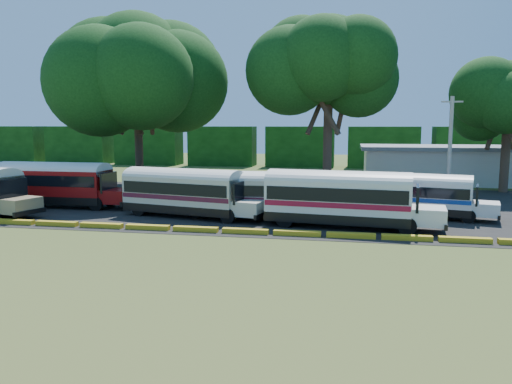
% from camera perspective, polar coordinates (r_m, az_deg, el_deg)
% --- Properties ---
extents(ground, '(160.00, 160.00, 0.00)m').
position_cam_1_polar(ground, '(28.35, -4.61, -5.09)').
color(ground, '#31501A').
rests_on(ground, ground).
extents(asphalt_strip, '(64.00, 24.00, 0.02)m').
position_cam_1_polar(asphalt_strip, '(39.67, 1.35, -1.37)').
color(asphalt_strip, black).
rests_on(asphalt_strip, ground).
extents(curb, '(53.70, 0.45, 0.30)m').
position_cam_1_polar(curb, '(29.26, -4.10, -4.38)').
color(curb, '#C09116').
rests_on(curb, ground).
extents(terminal_building, '(19.00, 9.00, 4.00)m').
position_cam_1_polar(terminal_building, '(57.81, 21.31, 2.98)').
color(terminal_building, beige).
rests_on(terminal_building, ground).
extents(treeline_backdrop, '(130.00, 4.00, 6.00)m').
position_cam_1_polar(treeline_backdrop, '(75.09, 5.09, 5.18)').
color(treeline_backdrop, black).
rests_on(treeline_backdrop, ground).
extents(bus_red, '(10.52, 2.74, 3.45)m').
position_cam_1_polar(bus_red, '(41.01, -21.82, 1.15)').
color(bus_red, black).
rests_on(bus_red, ground).
extents(bus_cream_west, '(10.40, 4.59, 3.32)m').
position_cam_1_polar(bus_cream_west, '(34.27, -8.03, 0.27)').
color(bus_cream_west, black).
rests_on(bus_cream_west, ground).
extents(bus_cream_east, '(9.70, 2.62, 3.17)m').
position_cam_1_polar(bus_cream_east, '(33.80, -1.53, 0.09)').
color(bus_cream_east, black).
rests_on(bus_cream_east, ground).
extents(bus_white_red, '(10.89, 3.84, 3.50)m').
position_cam_1_polar(bus_white_red, '(30.84, 9.78, -0.40)').
color(bus_white_red, black).
rests_on(bus_white_red, ground).
extents(bus_white_blue, '(9.40, 4.31, 3.00)m').
position_cam_1_polar(bus_white_blue, '(35.61, 17.88, -0.05)').
color(bus_white_blue, black).
rests_on(bus_white_blue, ground).
extents(tree_west, '(14.58, 14.58, 17.13)m').
position_cam_1_polar(tree_west, '(51.54, -13.50, 13.62)').
color(tree_west, '#37291B').
rests_on(tree_west, ground).
extents(tree_center, '(10.75, 10.75, 15.90)m').
position_cam_1_polar(tree_center, '(46.29, 8.36, 14.61)').
color(tree_center, '#37291B').
rests_on(tree_center, ground).
extents(tree_east, '(8.37, 8.37, 12.06)m').
position_cam_1_polar(tree_east, '(51.77, 26.97, 9.83)').
color(tree_east, '#37291B').
rests_on(tree_east, ground).
extents(utility_pole, '(1.60, 0.30, 8.44)m').
position_cam_1_polar(utility_pole, '(41.71, 21.27, 4.52)').
color(utility_pole, '#99958B').
rests_on(utility_pole, ground).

